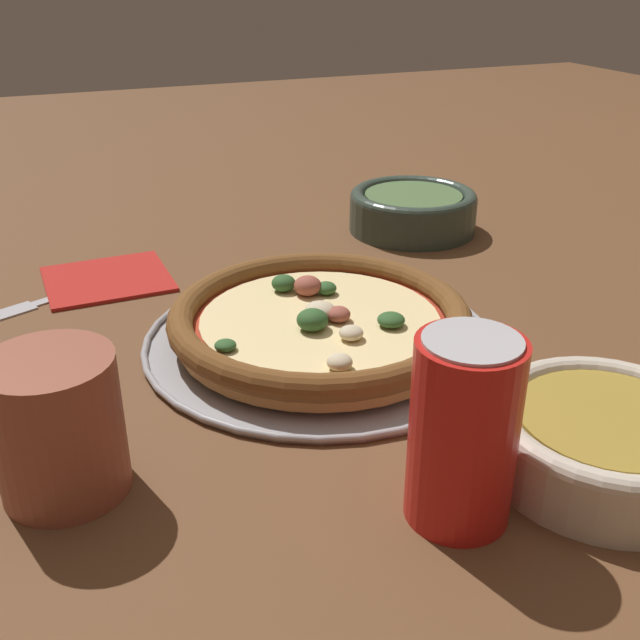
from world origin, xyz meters
name	(u,v)px	position (x,y,z in m)	size (l,w,h in m)	color
ground_plane	(320,344)	(0.00, 0.00, 0.00)	(3.00, 3.00, 0.00)	brown
pizza_tray	(320,340)	(0.00, 0.00, 0.00)	(0.32, 0.32, 0.01)	#9E9EA3
pizza	(320,320)	(0.00, 0.00, 0.02)	(0.27, 0.27, 0.04)	#BC7F42
bowl_near	(606,437)	(0.11, -0.24, 0.03)	(0.16, 0.16, 0.05)	beige
bowl_far	(413,209)	(0.23, 0.24, 0.03)	(0.16, 0.16, 0.05)	#334238
drinking_cup	(58,426)	(-0.23, -0.12, 0.05)	(0.08, 0.08, 0.10)	brown
napkin	(107,277)	(-0.16, 0.22, 0.00)	(0.13, 0.12, 0.01)	#B2231E
fork	(61,295)	(-0.21, 0.20, 0.00)	(0.17, 0.08, 0.00)	#B7B7BC
beverage_can	(463,431)	(-0.01, -0.24, 0.06)	(0.07, 0.07, 0.12)	red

